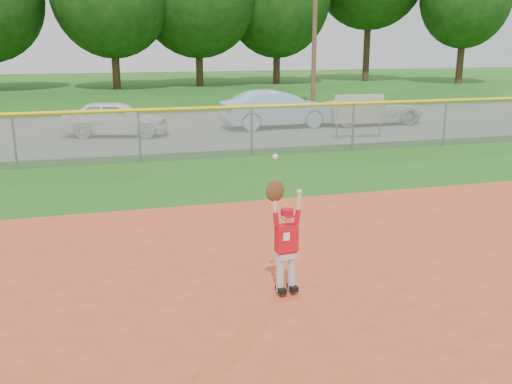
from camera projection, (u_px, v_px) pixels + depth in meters
ground at (207, 319)px, 7.20m from camera, size 120.00×120.00×0.00m
parking_strip at (128, 131)px, 22.07m from camera, size 44.00×10.00×0.03m
car_white_a at (116, 118)px, 20.73m from camera, size 4.06×2.47×1.29m
car_blue at (278, 109)px, 22.76m from camera, size 4.54×1.79×1.47m
car_white_b at (372, 109)px, 23.84m from camera, size 4.35×2.06×1.20m
sponsor_sign at (359, 110)px, 19.93m from camera, size 1.80×0.17×1.60m
outfield_fence at (139, 132)px, 16.27m from camera, size 40.06×0.10×1.55m
power_lines at (136, 13)px, 26.72m from camera, size 19.40×0.24×9.00m
ballplayer at (285, 237)px, 7.60m from camera, size 0.52×0.23×1.91m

